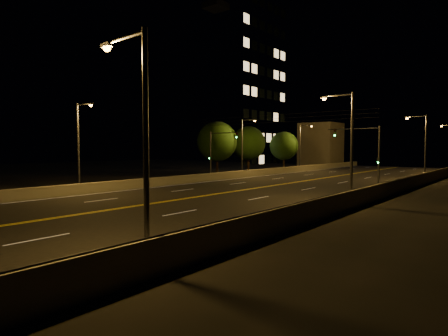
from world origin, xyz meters
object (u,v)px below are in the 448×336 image
Objects in this scene: streetlight_1 at (348,139)px; tree_2 at (284,146)px; tree_1 at (248,143)px; streetlight_0 at (140,131)px; streetlight_5 at (244,143)px; traffic_signal_left at (216,150)px; building_tower at (216,89)px; traffic_signal_right at (368,151)px; tree_0 at (217,141)px; streetlight_2 at (423,143)px; streetlight_6 at (302,144)px; streetlight_4 at (80,141)px.

streetlight_1 reaches higher than tree_2.
streetlight_0 is at bearing -58.45° from tree_1.
streetlight_5 is (-21.39, 16.23, 0.00)m from streetlight_1.
traffic_signal_left is 0.87× the size of tree_2.
traffic_signal_left is 0.19× the size of building_tower.
tree_1 is at bearing 122.05° from streetlight_5.
streetlight_5 is at bearing 159.88° from traffic_signal_right.
streetlight_0 is 0.25× the size of building_tower.
tree_0 is 1.14× the size of tree_2.
streetlight_1 is 1.00× the size of streetlight_2.
tree_2 is (1.91, 8.57, -0.43)m from tree_1.
streetlight_0 is at bearing -53.03° from tree_0.
streetlight_0 is at bearing -51.65° from building_tower.
streetlight_5 is 1.00× the size of streetlight_6.
streetlight_2 is 0.25× the size of building_tower.
streetlight_0 is at bearing -53.77° from traffic_signal_left.
streetlight_5 reaches higher than traffic_signal_right.
streetlight_2 is 26.42m from tree_2.
streetlight_1 and streetlight_6 have the same top height.
streetlight_0 is 1.00× the size of streetlight_6.
streetlight_2 is 1.32× the size of traffic_signal_right.
streetlight_6 reaches higher than tree_2.
tree_0 is 1.04× the size of tree_1.
streetlight_6 is at bearing 76.07° from tree_0.
streetlight_6 is 0.25× the size of building_tower.
traffic_signal_right is at bearing -32.15° from tree_1.
streetlight_6 reaches higher than traffic_signal_right.
streetlight_2 is at bearing -23.00° from streetlight_6.
streetlight_0 is at bearing -24.83° from streetlight_4.
tree_0 is (-4.47, -0.65, 0.29)m from streetlight_5.
streetlight_4 is 42.43m from tree_2.
streetlight_2 is at bearing -0.70° from tree_1.
building_tower is (-39.48, 6.61, 11.16)m from streetlight_2.
traffic_signal_left is at bearing -142.51° from streetlight_2.
traffic_signal_right is (-1.49, 8.94, -0.89)m from streetlight_1.
tree_2 is (-23.39, 24.47, 0.56)m from traffic_signal_right.
tree_2 is (14.60, 2.28, -11.48)m from building_tower.
tree_1 is at bearing -102.55° from tree_2.
streetlight_4 is (-21.39, 9.90, 0.00)m from streetlight_0.
streetlight_5 is at bearing -158.84° from streetlight_2.
streetlight_1 is 1.16× the size of tree_2.
streetlight_1 is 24.51m from streetlight_2.
streetlight_4 is 26.73m from traffic_signal_right.
streetlight_6 is at bearing 7.77° from building_tower.
streetlight_2 is at bearing 57.35° from streetlight_4.
streetlight_4 is at bearing -122.65° from streetlight_2.
streetlight_5 is 17.36m from streetlight_6.
tree_1 is (-26.78, 0.33, 0.10)m from streetlight_2.
traffic_signal_left is (-18.82, 0.00, 0.00)m from traffic_signal_right.
streetlight_6 is at bearing 112.22° from streetlight_0.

